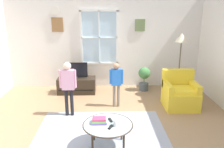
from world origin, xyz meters
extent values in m
cube|color=#9E7A56|center=(0.00, 0.00, -0.01)|extent=(6.18, 5.94, 0.02)
cube|color=silver|center=(0.00, 2.73, 1.41)|extent=(5.58, 0.12, 2.81)
cube|color=silver|center=(-0.15, 2.66, 1.48)|extent=(1.04, 0.02, 1.52)
cube|color=white|center=(-0.15, 2.64, 2.23)|extent=(1.10, 0.04, 0.06)
cube|color=white|center=(-0.15, 2.64, 0.72)|extent=(1.10, 0.04, 0.06)
cube|color=white|center=(-0.67, 2.64, 1.48)|extent=(0.06, 0.04, 1.52)
cube|color=white|center=(0.37, 2.64, 1.48)|extent=(0.06, 0.04, 1.52)
cube|color=white|center=(-0.15, 2.64, 1.48)|extent=(0.03, 0.04, 1.52)
cube|color=white|center=(-0.15, 2.64, 1.48)|extent=(1.04, 0.04, 0.03)
cube|color=olive|center=(-1.33, 2.65, 1.84)|extent=(0.32, 0.03, 0.40)
cube|color=#667A4C|center=(1.02, 2.65, 1.83)|extent=(0.28, 0.03, 0.34)
cylinder|color=silver|center=(-1.37, 2.64, 2.23)|extent=(0.24, 0.04, 0.24)
cube|color=#999EAD|center=(-0.08, -0.14, 0.00)|extent=(2.49, 1.97, 0.01)
cube|color=#2D2319|center=(-0.79, 2.11, 0.22)|extent=(1.04, 0.45, 0.44)
cube|color=black|center=(-0.79, 1.88, 0.15)|extent=(0.93, 0.02, 0.02)
cylinder|color=#4C4C4C|center=(-0.79, 2.11, 0.46)|extent=(0.08, 0.08, 0.05)
cube|color=black|center=(-0.79, 2.11, 0.67)|extent=(0.63, 0.05, 0.41)
cube|color=black|center=(-0.79, 2.08, 0.67)|extent=(0.59, 0.01, 0.37)
cube|color=yellow|center=(1.80, 1.04, 0.21)|extent=(0.76, 0.72, 0.42)
cube|color=yellow|center=(1.80, 1.34, 0.65)|extent=(0.76, 0.16, 0.45)
cube|color=yellow|center=(1.48, 1.04, 0.52)|extent=(0.12, 0.65, 0.20)
cube|color=yellow|center=(2.12, 1.04, 0.52)|extent=(0.12, 0.65, 0.20)
cube|color=yellow|center=(1.80, 0.99, 0.46)|extent=(0.61, 0.50, 0.08)
cylinder|color=#99B2B7|center=(0.05, -0.57, 0.45)|extent=(0.83, 0.83, 0.02)
torus|color=#3F3328|center=(0.05, -0.57, 0.45)|extent=(0.85, 0.85, 0.02)
cylinder|color=#33281E|center=(-0.20, -0.32, 0.22)|extent=(0.04, 0.04, 0.44)
cylinder|color=#33281E|center=(0.29, -0.32, 0.22)|extent=(0.04, 0.04, 0.44)
cylinder|color=#33281E|center=(-0.20, -0.82, 0.22)|extent=(0.04, 0.04, 0.44)
cylinder|color=#33281E|center=(0.29, -0.82, 0.22)|extent=(0.04, 0.04, 0.44)
cube|color=#7359C0|center=(-0.10, -0.52, 0.47)|extent=(0.26, 0.18, 0.02)
cube|color=gray|center=(-0.10, -0.52, 0.49)|extent=(0.26, 0.18, 0.02)
cube|color=#83C85C|center=(-0.10, -0.52, 0.51)|extent=(0.24, 0.16, 0.03)
cube|color=#B9395F|center=(-0.10, -0.52, 0.53)|extent=(0.23, 0.16, 0.02)
cylinder|color=white|center=(0.17, -0.63, 0.51)|extent=(0.08, 0.08, 0.11)
cube|color=black|center=(0.09, -0.68, 0.47)|extent=(0.10, 0.14, 0.02)
cube|color=black|center=(0.09, -0.45, 0.47)|extent=(0.08, 0.15, 0.02)
cylinder|color=#726656|center=(0.22, 1.15, 0.27)|extent=(0.07, 0.07, 0.55)
cylinder|color=#726656|center=(0.32, 1.15, 0.27)|extent=(0.07, 0.07, 0.55)
cube|color=blue|center=(0.27, 1.15, 0.74)|extent=(0.24, 0.12, 0.39)
sphere|color=#A87A5B|center=(0.27, 1.15, 1.01)|extent=(0.15, 0.15, 0.15)
cylinder|color=blue|center=(0.13, 1.13, 0.76)|extent=(0.05, 0.05, 0.35)
cylinder|color=blue|center=(0.41, 1.13, 0.76)|extent=(0.05, 0.05, 0.35)
cylinder|color=black|center=(-0.85, 0.70, 0.31)|extent=(0.07, 0.07, 0.62)
cylinder|color=black|center=(-0.73, 0.70, 0.31)|extent=(0.07, 0.07, 0.62)
cube|color=#DB9EBC|center=(-0.79, 0.70, 0.84)|extent=(0.27, 0.14, 0.44)
sphere|color=beige|center=(-0.79, 0.70, 1.14)|extent=(0.17, 0.17, 0.17)
cylinder|color=#DB9EBC|center=(-0.95, 0.68, 0.86)|extent=(0.06, 0.06, 0.39)
cylinder|color=#DB9EBC|center=(-0.63, 0.68, 0.86)|extent=(0.06, 0.06, 0.39)
cylinder|color=#4C565B|center=(1.12, 2.25, 0.11)|extent=(0.26, 0.26, 0.21)
cylinder|color=#4C7238|center=(1.12, 2.25, 0.28)|extent=(0.02, 0.02, 0.14)
sphere|color=#427D43|center=(1.12, 2.25, 0.52)|extent=(0.34, 0.34, 0.34)
cylinder|color=black|center=(1.96, 1.78, 0.01)|extent=(0.26, 0.26, 0.03)
cylinder|color=brown|center=(1.96, 1.78, 0.74)|extent=(0.03, 0.03, 1.49)
cone|color=beige|center=(1.96, 1.78, 1.59)|extent=(0.32, 0.32, 0.22)
camera|label=1|loc=(0.01, -4.03, 2.35)|focal=37.02mm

